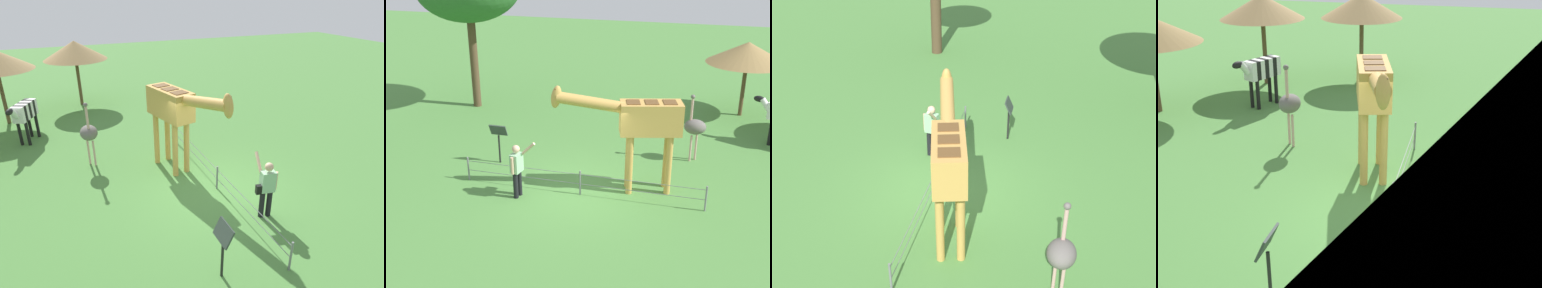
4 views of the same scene
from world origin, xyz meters
TOP-DOWN VIEW (x-y plane):
  - ground_plane at (0.00, 0.00)m, footprint 60.00×60.00m
  - giraffe at (-1.52, -0.51)m, footprint 3.65×1.40m
  - visitor at (1.67, 0.77)m, footprint 0.70×0.59m
  - zebra at (-5.86, -5.05)m, footprint 1.77×1.02m
  - ostrich at (-2.95, -3.03)m, footprint 0.70×0.56m
  - shade_hut_aside at (-9.89, -2.67)m, footprint 3.02×3.02m
  - info_sign at (3.09, -1.19)m, footprint 0.56×0.21m
  - wire_fence at (0.00, 0.22)m, footprint 7.05×0.05m

SIDE VIEW (x-z plane):
  - ground_plane at x=0.00m, z-range 0.00..0.00m
  - wire_fence at x=0.00m, z-range 0.03..0.78m
  - visitor at x=1.67m, z-range 0.06..1.75m
  - info_sign at x=3.09m, z-range 0.29..1.61m
  - zebra at x=-5.86m, z-range 0.33..1.99m
  - ostrich at x=-2.95m, z-range 0.05..2.30m
  - giraffe at x=-1.52m, z-range 0.53..3.70m
  - shade_hut_aside at x=-9.89m, z-range 1.14..4.31m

